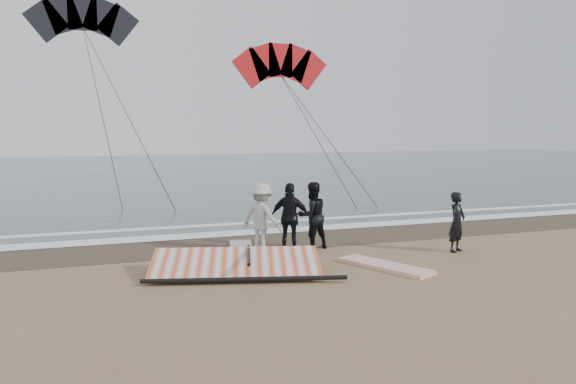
# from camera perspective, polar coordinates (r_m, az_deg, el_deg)

# --- Properties ---
(ground) EXTENTS (120.00, 120.00, 0.00)m
(ground) POSITION_cam_1_polar(r_m,az_deg,el_deg) (13.03, 10.44, -8.18)
(ground) COLOR #8C704C
(ground) RESTS_ON ground
(sea) EXTENTS (120.00, 54.00, 0.02)m
(sea) POSITION_cam_1_polar(r_m,az_deg,el_deg) (44.47, -11.31, 2.13)
(sea) COLOR #233838
(sea) RESTS_ON ground
(wet_sand) EXTENTS (120.00, 2.80, 0.01)m
(wet_sand) POSITION_cam_1_polar(r_m,az_deg,el_deg) (16.97, 2.81, -4.64)
(wet_sand) COLOR #4C3D2B
(wet_sand) RESTS_ON ground
(foam_near) EXTENTS (120.00, 0.90, 0.01)m
(foam_near) POSITION_cam_1_polar(r_m,az_deg,el_deg) (18.24, 1.13, -3.78)
(foam_near) COLOR white
(foam_near) RESTS_ON sea
(foam_far) EXTENTS (120.00, 0.45, 0.01)m
(foam_far) POSITION_cam_1_polar(r_m,az_deg,el_deg) (19.82, -0.60, -2.96)
(foam_far) COLOR white
(foam_far) RESTS_ON sea
(man_main) EXTENTS (0.70, 0.62, 1.60)m
(man_main) POSITION_cam_1_polar(r_m,az_deg,el_deg) (15.57, 16.79, -2.94)
(man_main) COLOR black
(man_main) RESTS_ON ground
(board_white) EXTENTS (1.58, 2.45, 0.10)m
(board_white) POSITION_cam_1_polar(r_m,az_deg,el_deg) (13.52, 9.84, -7.42)
(board_white) COLOR silver
(board_white) RESTS_ON ground
(board_cream) EXTENTS (1.06, 2.30, 0.09)m
(board_cream) POSITION_cam_1_polar(r_m,az_deg,el_deg) (15.14, -4.74, -5.85)
(board_cream) COLOR silver
(board_cream) RESTS_ON ground
(trio_cluster) EXTENTS (2.53, 1.44, 1.85)m
(trio_cluster) POSITION_cam_1_polar(r_m,az_deg,el_deg) (15.02, -0.26, -2.55)
(trio_cluster) COLOR black
(trio_cluster) RESTS_ON ground
(sail_rig) EXTENTS (4.22, 2.64, 0.50)m
(sail_rig) POSITION_cam_1_polar(r_m,az_deg,el_deg) (12.82, -5.77, -7.45)
(sail_rig) COLOR black
(sail_rig) RESTS_ON ground
(kite_red) EXTENTS (6.52, 6.41, 14.16)m
(kite_red) POSITION_cam_1_polar(r_m,az_deg,el_deg) (34.63, -0.75, 12.41)
(kite_red) COLOR red
(kite_red) RESTS_ON ground
(kite_dark) EXTENTS (7.24, 7.29, 17.34)m
(kite_dark) POSITION_cam_1_polar(r_m,az_deg,el_deg) (36.74, -20.11, 15.83)
(kite_dark) COLOR black
(kite_dark) RESTS_ON ground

